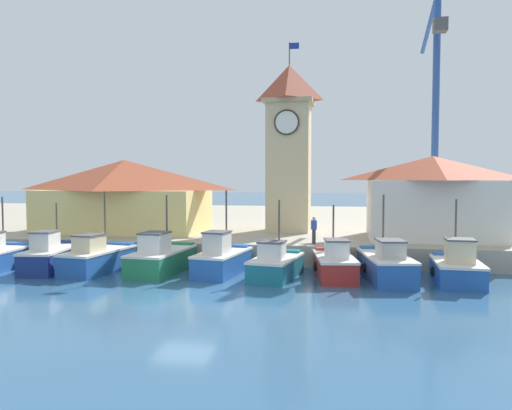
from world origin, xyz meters
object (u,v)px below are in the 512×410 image
fishing_boat_far_right (457,268)px  clock_tower (289,144)px  fishing_boat_mid_right (276,265)px  fishing_boat_right_inner (335,264)px  dock_worker_near_tower (314,230)px  fishing_boat_center (222,259)px  warehouse_left (125,195)px  fishing_boat_right_outer (386,265)px  warehouse_right (433,196)px  port_crane_near (435,136)px  fishing_boat_left_inner (98,258)px  fishing_boat_left_outer (52,256)px  fishing_boat_mid_left (162,258)px

fishing_boat_far_right → clock_tower: (-9.50, 10.75, 6.92)m
fishing_boat_far_right → fishing_boat_mid_right: bearing=-178.6°
fishing_boat_right_inner → dock_worker_near_tower: 4.08m
clock_tower → dock_worker_near_tower: (2.24, -6.75, -5.57)m
fishing_boat_center → warehouse_left: bearing=138.1°
fishing_boat_right_outer → warehouse_left: size_ratio=0.45×
fishing_boat_right_outer → warehouse_right: 9.17m
fishing_boat_right_outer → port_crane_near: bearing=73.0°
fishing_boat_left_inner → fishing_boat_far_right: (18.92, 0.20, -0.00)m
fishing_boat_left_inner → fishing_boat_right_inner: bearing=2.6°
dock_worker_near_tower → fishing_boat_left_inner: bearing=-160.2°
fishing_boat_left_inner → fishing_boat_right_inner: (12.95, 0.58, -0.04)m
fishing_boat_right_inner → clock_tower: (-3.53, 10.36, 6.95)m
fishing_boat_left_inner → warehouse_right: bearing=23.2°
fishing_boat_mid_right → warehouse_left: warehouse_left is taller
fishing_boat_left_outer → port_crane_near: port_crane_near is taller
fishing_boat_right_outer → fishing_boat_far_right: 3.39m
port_crane_near → clock_tower: bearing=-152.4°
fishing_boat_center → warehouse_left: size_ratio=0.40×
fishing_boat_left_outer → clock_tower: size_ratio=0.38×
fishing_boat_left_outer → fishing_boat_mid_right: 12.68m
fishing_boat_left_outer → clock_tower: 17.82m
dock_worker_near_tower → warehouse_left: bearing=161.4°
fishing_boat_far_right → dock_worker_near_tower: fishing_boat_far_right is taller
fishing_boat_left_inner → fishing_boat_mid_right: size_ratio=1.14×
dock_worker_near_tower → fishing_boat_right_outer: bearing=-45.0°
fishing_boat_mid_left → fishing_boat_right_inner: fishing_boat_mid_left is taller
fishing_boat_center → fishing_boat_right_inner: 6.01m
fishing_boat_left_outer → fishing_boat_mid_right: bearing=0.4°
fishing_boat_mid_right → fishing_boat_center: bearing=170.5°
warehouse_left → port_crane_near: bearing=18.7°
port_crane_near → dock_worker_near_tower: (-8.90, -12.57, -6.42)m
fishing_boat_right_outer → port_crane_near: 18.86m
fishing_boat_far_right → warehouse_left: bearing=157.8°
dock_worker_near_tower → fishing_boat_left_outer: bearing=-163.3°
fishing_boat_left_inner → fishing_boat_mid_left: fishing_boat_left_inner is taller
fishing_boat_left_inner → warehouse_right: 20.97m
fishing_boat_center → port_crane_near: size_ratio=0.25×
fishing_boat_left_inner → fishing_boat_far_right: size_ratio=1.22×
fishing_boat_left_inner → clock_tower: 16.01m
fishing_boat_left_outer → warehouse_right: (21.79, 8.28, 3.19)m
fishing_boat_right_outer → warehouse_left: warehouse_left is taller
fishing_boat_left_outer → fishing_boat_right_inner: 15.70m
clock_tower → warehouse_left: clock_tower is taller
fishing_boat_left_inner → dock_worker_near_tower: (11.66, 4.20, 1.35)m
fishing_boat_center → port_crane_near: (13.61, 16.28, 7.73)m
warehouse_left → clock_tower: bearing=9.4°
fishing_boat_left_inner → fishing_boat_mid_left: (3.54, 0.40, 0.03)m
port_crane_near → dock_worker_near_tower: size_ratio=11.54×
fishing_boat_left_inner → port_crane_near: bearing=39.2°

